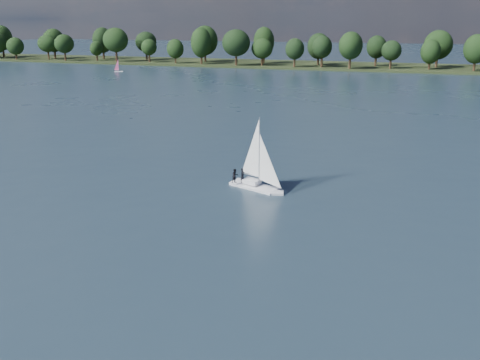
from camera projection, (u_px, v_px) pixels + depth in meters
name	position (u px, v px, depth m)	size (l,w,h in m)	color
ground	(364.00, 112.00, 115.36)	(700.00, 700.00, 0.00)	#233342
far_shore	(392.00, 68.00, 217.25)	(660.00, 40.00, 1.50)	black
sailboat	(254.00, 168.00, 62.36)	(7.03, 4.41, 8.99)	white
dinghy_pink	(119.00, 68.00, 202.16)	(3.44, 2.39, 5.11)	white
treeline	(378.00, 48.00, 213.03)	(562.61, 74.21, 17.74)	black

